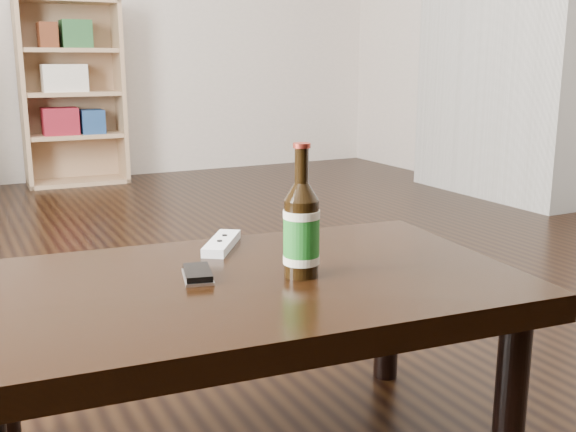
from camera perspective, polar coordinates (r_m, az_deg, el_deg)
name	(u,v)px	position (r m, az deg, el deg)	size (l,w,h in m)	color
floor	(212,324)	(2.23, -6.48, -9.09)	(5.00, 6.00, 0.01)	black
bookshelf	(70,90)	(4.85, -17.96, 10.14)	(0.67, 0.32, 1.23)	tan
coffee_table	(244,304)	(1.37, -3.75, -7.42)	(1.16, 0.75, 0.41)	black
beer_bottle	(301,230)	(1.34, 1.15, -1.21)	(0.09, 0.09, 0.27)	black
phone	(198,274)	(1.35, -7.66, -4.91)	(0.08, 0.12, 0.02)	silver
remote	(222,243)	(1.56, -5.63, -2.31)	(0.15, 0.18, 0.02)	silver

